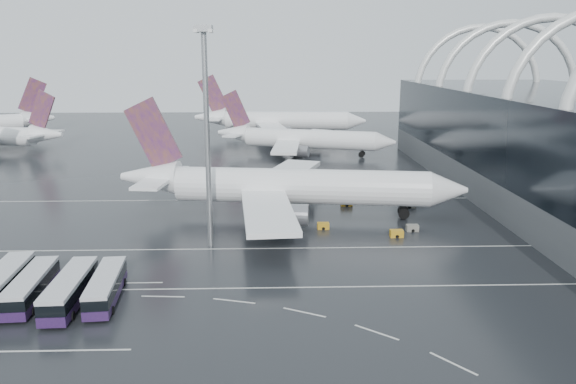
{
  "coord_description": "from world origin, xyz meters",
  "views": [
    {
      "loc": [
        3.3,
        -64.11,
        26.92
      ],
      "look_at": [
        5.81,
        17.34,
        7.0
      ],
      "focal_mm": 35.0,
      "sensor_mm": 36.0,
      "label": 1
    }
  ],
  "objects_px": {
    "bus_row_near_a": "(1,285)",
    "gse_cart_belly_a": "(397,233)",
    "floodlight_mast": "(206,112)",
    "airliner_gate_b": "(301,139)",
    "gse_cart_belly_e": "(347,203)",
    "bus_row_near_c": "(70,289)",
    "gse_cart_belly_c": "(323,226)",
    "jet_remote_mid": "(0,136)",
    "gse_cart_belly_b": "(409,204)",
    "airliner_main": "(284,187)",
    "bus_row_near_b": "(31,286)",
    "bus_row_near_d": "(106,286)",
    "airliner_gate_c": "(277,121)",
    "gse_cart_belly_d": "(412,228)"
  },
  "relations": [
    {
      "from": "bus_row_near_a",
      "to": "gse_cart_belly_a",
      "type": "distance_m",
      "value": 53.76
    },
    {
      "from": "floodlight_mast",
      "to": "gse_cart_belly_a",
      "type": "bearing_deg",
      "value": 6.57
    },
    {
      "from": "airliner_gate_b",
      "to": "gse_cart_belly_e",
      "type": "bearing_deg",
      "value": -66.86
    },
    {
      "from": "bus_row_near_a",
      "to": "bus_row_near_c",
      "type": "relative_size",
      "value": 1.06
    },
    {
      "from": "bus_row_near_c",
      "to": "gse_cart_belly_c",
      "type": "distance_m",
      "value": 40.64
    },
    {
      "from": "airliner_gate_b",
      "to": "gse_cart_belly_e",
      "type": "distance_m",
      "value": 54.69
    },
    {
      "from": "gse_cart_belly_e",
      "to": "jet_remote_mid",
      "type": "bearing_deg",
      "value": 145.88
    },
    {
      "from": "bus_row_near_a",
      "to": "gse_cart_belly_b",
      "type": "distance_m",
      "value": 66.97
    },
    {
      "from": "bus_row_near_c",
      "to": "gse_cart_belly_c",
      "type": "height_order",
      "value": "bus_row_near_c"
    },
    {
      "from": "airliner_main",
      "to": "bus_row_near_b",
      "type": "relative_size",
      "value": 4.77
    },
    {
      "from": "airliner_main",
      "to": "gse_cart_belly_a",
      "type": "bearing_deg",
      "value": -28.63
    },
    {
      "from": "bus_row_near_d",
      "to": "gse_cart_belly_c",
      "type": "height_order",
      "value": "bus_row_near_d"
    },
    {
      "from": "airliner_gate_b",
      "to": "floodlight_mast",
      "type": "relative_size",
      "value": 1.61
    },
    {
      "from": "bus_row_near_c",
      "to": "bus_row_near_a",
      "type": "bearing_deg",
      "value": 79.61
    },
    {
      "from": "airliner_gate_c",
      "to": "bus_row_near_b",
      "type": "height_order",
      "value": "airliner_gate_c"
    },
    {
      "from": "airliner_gate_b",
      "to": "gse_cart_belly_d",
      "type": "xyz_separation_m",
      "value": [
        13.95,
        -69.82,
        -3.87
      ]
    },
    {
      "from": "gse_cart_belly_b",
      "to": "gse_cart_belly_e",
      "type": "height_order",
      "value": "gse_cart_belly_b"
    },
    {
      "from": "bus_row_near_b",
      "to": "gse_cart_belly_c",
      "type": "xyz_separation_m",
      "value": [
        35.25,
        25.67,
        -1.15
      ]
    },
    {
      "from": "jet_remote_mid",
      "to": "bus_row_near_a",
      "type": "height_order",
      "value": "jet_remote_mid"
    },
    {
      "from": "airliner_main",
      "to": "gse_cart_belly_d",
      "type": "height_order",
      "value": "airliner_main"
    },
    {
      "from": "bus_row_near_d",
      "to": "gse_cart_belly_d",
      "type": "xyz_separation_m",
      "value": [
        40.83,
        24.27,
        -1.12
      ]
    },
    {
      "from": "gse_cart_belly_c",
      "to": "gse_cart_belly_d",
      "type": "distance_m",
      "value": 14.0
    },
    {
      "from": "bus_row_near_d",
      "to": "floodlight_mast",
      "type": "bearing_deg",
      "value": -33.37
    },
    {
      "from": "gse_cart_belly_d",
      "to": "bus_row_near_b",
      "type": "bearing_deg",
      "value": -153.86
    },
    {
      "from": "airliner_gate_b",
      "to": "gse_cart_belly_b",
      "type": "xyz_separation_m",
      "value": [
        16.69,
        -56.01,
        -3.74
      ]
    },
    {
      "from": "airliner_gate_b",
      "to": "airliner_gate_c",
      "type": "bearing_deg",
      "value": 116.56
    },
    {
      "from": "gse_cart_belly_b",
      "to": "gse_cart_belly_e",
      "type": "relative_size",
      "value": 1.11
    },
    {
      "from": "airliner_gate_c",
      "to": "jet_remote_mid",
      "type": "xyz_separation_m",
      "value": [
        -79.02,
        -29.5,
        -0.58
      ]
    },
    {
      "from": "jet_remote_mid",
      "to": "gse_cart_belly_d",
      "type": "bearing_deg",
      "value": 154.96
    },
    {
      "from": "airliner_main",
      "to": "gse_cart_belly_d",
      "type": "xyz_separation_m",
      "value": [
        19.98,
        -9.54,
        -4.52
      ]
    },
    {
      "from": "airliner_gate_b",
      "to": "gse_cart_belly_a",
      "type": "distance_m",
      "value": 73.54
    },
    {
      "from": "airliner_gate_b",
      "to": "bus_row_near_b",
      "type": "relative_size",
      "value": 3.97
    },
    {
      "from": "airliner_main",
      "to": "gse_cart_belly_c",
      "type": "height_order",
      "value": "airliner_main"
    },
    {
      "from": "airliner_main",
      "to": "bus_row_near_c",
      "type": "bearing_deg",
      "value": -117.62
    },
    {
      "from": "jet_remote_mid",
      "to": "gse_cart_belly_d",
      "type": "xyz_separation_m",
      "value": [
        98.99,
        -76.99,
        -4.08
      ]
    },
    {
      "from": "gse_cart_belly_c",
      "to": "gse_cart_belly_a",
      "type": "bearing_deg",
      "value": -21.98
    },
    {
      "from": "bus_row_near_b",
      "to": "gse_cart_belly_d",
      "type": "distance_m",
      "value": 54.78
    },
    {
      "from": "jet_remote_mid",
      "to": "gse_cart_belly_b",
      "type": "distance_m",
      "value": 119.82
    },
    {
      "from": "airliner_gate_b",
      "to": "gse_cart_belly_d",
      "type": "distance_m",
      "value": 71.3
    },
    {
      "from": "airliner_main",
      "to": "gse_cart_belly_a",
      "type": "height_order",
      "value": "airliner_main"
    },
    {
      "from": "airliner_gate_b",
      "to": "bus_row_near_b",
      "type": "distance_m",
      "value": 100.37
    },
    {
      "from": "jet_remote_mid",
      "to": "bus_row_near_d",
      "type": "xyz_separation_m",
      "value": [
        58.16,
        -101.26,
        -2.96
      ]
    },
    {
      "from": "airliner_main",
      "to": "bus_row_near_d",
      "type": "distance_m",
      "value": 39.86
    },
    {
      "from": "bus_row_near_b",
      "to": "bus_row_near_d",
      "type": "relative_size",
      "value": 1.01
    },
    {
      "from": "bus_row_near_d",
      "to": "gse_cart_belly_b",
      "type": "xyz_separation_m",
      "value": [
        43.58,
        38.08,
        -0.99
      ]
    },
    {
      "from": "gse_cart_belly_a",
      "to": "airliner_gate_c",
      "type": "bearing_deg",
      "value": 98.77
    },
    {
      "from": "bus_row_near_b",
      "to": "gse_cart_belly_b",
      "type": "relative_size",
      "value": 5.28
    },
    {
      "from": "airliner_gate_b",
      "to": "gse_cart_belly_c",
      "type": "bearing_deg",
      "value": -72.75
    },
    {
      "from": "floodlight_mast",
      "to": "gse_cart_belly_d",
      "type": "height_order",
      "value": "floodlight_mast"
    },
    {
      "from": "airliner_main",
      "to": "gse_cart_belly_b",
      "type": "distance_m",
      "value": 23.53
    }
  ]
}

